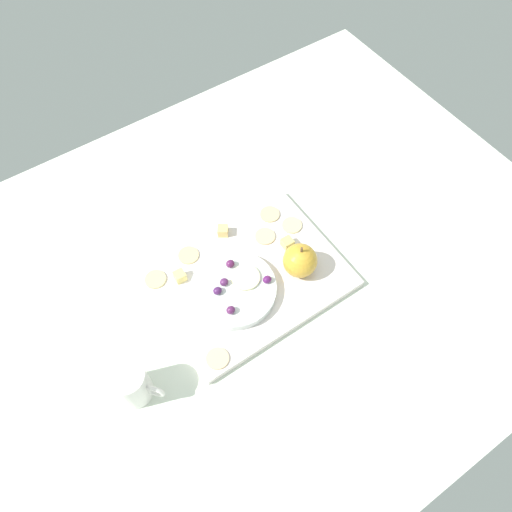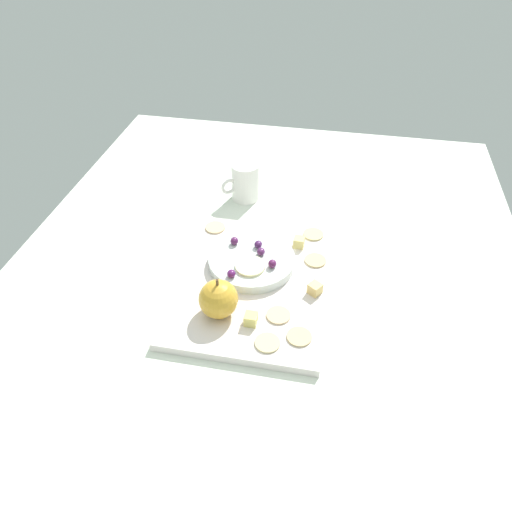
% 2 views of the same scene
% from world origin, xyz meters
% --- Properties ---
extents(table, '(1.44, 1.08, 0.03)m').
position_xyz_m(table, '(0.00, 0.00, 0.02)').
color(table, silver).
rests_on(table, ground).
extents(platter, '(0.38, 0.29, 0.02)m').
position_xyz_m(platter, '(-0.00, -0.02, 0.04)').
color(platter, silver).
rests_on(platter, table).
extents(serving_dish, '(0.18, 0.18, 0.02)m').
position_xyz_m(serving_dish, '(-0.05, -0.03, 0.06)').
color(serving_dish, silver).
rests_on(serving_dish, platter).
extents(apple_whole, '(0.07, 0.07, 0.07)m').
position_xyz_m(apple_whole, '(0.09, -0.06, 0.09)').
color(apple_whole, gold).
rests_on(apple_whole, platter).
extents(apple_stem, '(0.01, 0.01, 0.01)m').
position_xyz_m(apple_stem, '(0.09, -0.06, 0.13)').
color(apple_stem, brown).
rests_on(apple_stem, apple_whole).
extents(cheese_cube_0, '(0.02, 0.02, 0.02)m').
position_xyz_m(cheese_cube_0, '(0.11, 0.00, 0.06)').
color(cheese_cube_0, '#E5D56F').
rests_on(cheese_cube_0, platter).
extents(cheese_cube_1, '(0.03, 0.03, 0.02)m').
position_xyz_m(cheese_cube_1, '(0.01, 0.10, 0.06)').
color(cheese_cube_1, '#EFC772').
rests_on(cheese_cube_1, platter).
extents(cheese_cube_2, '(0.02, 0.02, 0.02)m').
position_xyz_m(cheese_cube_2, '(-0.12, 0.06, 0.06)').
color(cheese_cube_2, '#ECD579').
rests_on(cheese_cube_2, platter).
extents(cracker_0, '(0.04, 0.04, 0.00)m').
position_xyz_m(cracker_0, '(-0.08, 0.10, 0.05)').
color(cracker_0, '#DABD84').
rests_on(cracker_0, platter).
extents(cracker_1, '(0.04, 0.04, 0.00)m').
position_xyz_m(cracker_1, '(-0.15, -0.13, 0.05)').
color(cracker_1, beige).
rests_on(cracker_1, platter).
extents(cracker_2, '(0.04, 0.04, 0.00)m').
position_xyz_m(cracker_2, '(0.15, 0.04, 0.05)').
color(cracker_2, beige).
rests_on(cracker_2, platter).
extents(cracker_3, '(0.04, 0.04, 0.00)m').
position_xyz_m(cracker_3, '(0.13, 0.09, 0.05)').
color(cracker_3, '#D4BA86').
rests_on(cracker_3, platter).
extents(cracker_4, '(0.04, 0.04, 0.00)m').
position_xyz_m(cracker_4, '(0.08, 0.05, 0.05)').
color(cracker_4, '#D3B78C').
rests_on(cracker_4, platter).
extents(cracker_5, '(0.04, 0.04, 0.00)m').
position_xyz_m(cracker_5, '(-0.17, 0.09, 0.05)').
color(cracker_5, '#D3C387').
rests_on(cracker_5, platter).
extents(grape_0, '(0.02, 0.02, 0.01)m').
position_xyz_m(grape_0, '(0.02, -0.06, 0.08)').
color(grape_0, '#551B5A').
rests_on(grape_0, serving_dish).
extents(grape_1, '(0.02, 0.02, 0.02)m').
position_xyz_m(grape_1, '(-0.08, -0.07, 0.08)').
color(grape_1, '#562151').
rests_on(grape_1, serving_dish).
extents(grape_2, '(0.02, 0.02, 0.01)m').
position_xyz_m(grape_2, '(-0.06, -0.01, 0.08)').
color(grape_2, '#572558').
rests_on(grape_2, serving_dish).
extents(grape_3, '(0.02, 0.02, 0.01)m').
position_xyz_m(grape_3, '(-0.08, -0.02, 0.08)').
color(grape_3, '#4A2055').
rests_on(grape_3, serving_dish).
extents(grape_4, '(0.02, 0.02, 0.02)m').
position_xyz_m(grape_4, '(-0.03, 0.02, 0.08)').
color(grape_4, '#591D4F').
rests_on(grape_4, serving_dish).
extents(apple_slice_0, '(0.06, 0.06, 0.01)m').
position_xyz_m(apple_slice_0, '(-0.02, -0.03, 0.07)').
color(apple_slice_0, '#F3E9AE').
rests_on(apple_slice_0, serving_dish).
extents(cup, '(0.08, 0.09, 0.09)m').
position_xyz_m(cup, '(-0.31, -0.10, 0.08)').
color(cup, white).
rests_on(cup, table).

